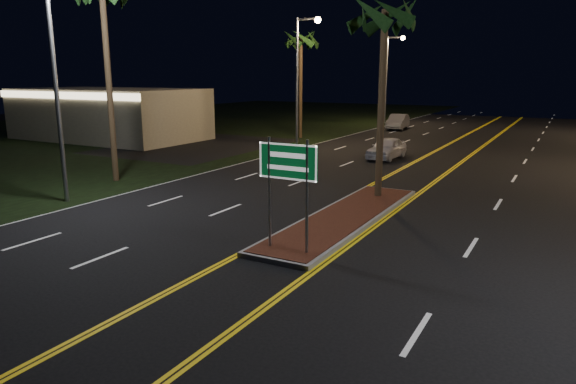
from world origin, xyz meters
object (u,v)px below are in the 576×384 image
Objects in this scene: streetlight_left_mid at (302,66)px; palm_left_far at (301,40)px; car_near at (387,146)px; car_far at (398,120)px; median_island at (345,217)px; palm_median at (385,15)px; commercial_building at (109,114)px; streetlight_left_near at (60,58)px; highway_sign at (288,172)px; streetlight_left_far at (390,69)px.

streetlight_left_mid is 1.02× the size of palm_left_far.
car_near is 0.92× the size of car_far.
median_island is 8.00m from palm_median.
commercial_building is 1.67× the size of streetlight_left_mid.
streetlight_left_near is 1.97× the size of car_near.
streetlight_left_mid is 1.82× the size of car_far.
streetlight_left_near is (-10.61, 1.20, 3.25)m from highway_sign.
palm_median is at bearing -79.85° from car_far.
car_near is at bearing 102.61° from median_island.
car_far is at bearing 65.76° from palm_left_far.
car_far is at bearing 46.17° from commercial_building.
palm_median is 21.69m from palm_left_far.
commercial_building is 1.67× the size of streetlight_left_far.
car_near is (-3.14, 18.23, -1.64)m from highway_sign.
streetlight_left_mid reaches higher than highway_sign.
streetlight_left_near is 1.02× the size of palm_left_far.
median_island is 25.76m from palm_left_far.
palm_left_far is at bearing 95.21° from streetlight_left_near.
streetlight_left_near is at bearing -84.79° from palm_left_far.
car_far is (18.07, 18.82, -1.18)m from commercial_building.
highway_sign is at bearing -63.08° from palm_left_far.
palm_median is at bearing 90.00° from highway_sign.
highway_sign reaches higher than car_far.
streetlight_left_mid is 1.00× the size of streetlight_left_far.
median_island is at bearing -74.00° from streetlight_left_far.
streetlight_left_far is at bearing 110.71° from car_near.
median_island is at bearing -58.64° from palm_left_far.
highway_sign is at bearing -33.48° from commercial_building.
streetlight_left_mid is at bearing 121.98° from median_island.
palm_left_far is at bearing 146.86° from car_near.
streetlight_left_far reaches higher than median_island.
palm_left_far is 1.93× the size of car_near.
palm_left_far is (-12.80, 25.20, 5.34)m from highway_sign.
streetlight_left_far is at bearing 107.58° from palm_median.
highway_sign is at bearing -6.47° from streetlight_left_near.
streetlight_left_mid is at bearing 128.17° from palm_median.
streetlight_left_far reaches higher than car_far.
median_island is at bearing 15.78° from streetlight_left_near.
commercial_building is 1.81× the size of palm_median.
commercial_building is 28.18m from palm_median.
streetlight_left_far is (0.00, 40.00, 0.00)m from streetlight_left_near.
highway_sign is 11.17m from streetlight_left_near.
car_far is (4.87, 10.81, -6.92)m from palm_left_far.
palm_median is at bearing -20.05° from commercial_building.
car_far is at bearing 85.60° from streetlight_left_near.
car_near is (-3.14, 14.02, 0.68)m from median_island.
streetlight_left_near is at bearing -46.10° from commercial_building.
streetlight_left_near reaches higher than palm_median.
median_island is 1.14× the size of streetlight_left_near.
streetlight_left_near is 35.25m from car_far.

